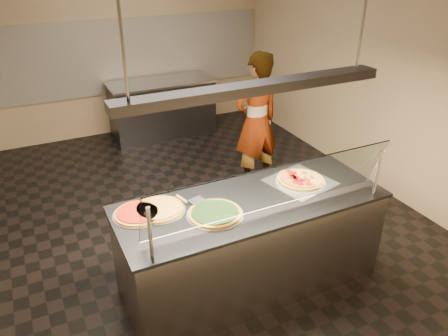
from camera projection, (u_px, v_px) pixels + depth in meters
name	position (u px, v px, depth m)	size (l,w,h in m)	color
ground	(193.00, 212.00, 5.40)	(5.00, 6.00, 0.02)	black
wall_back	(120.00, 43.00, 7.11)	(5.00, 0.02, 3.00)	tan
wall_front	(401.00, 252.00, 2.30)	(5.00, 0.02, 3.00)	tan
wall_right	(368.00, 69.00, 5.68)	(0.02, 6.00, 3.00)	tan
tile_band	(122.00, 56.00, 7.18)	(4.90, 0.02, 1.20)	silver
serving_counter	(250.00, 242.00, 4.07)	(2.42, 0.94, 0.93)	#B7B7BC
sneeze_guard	(274.00, 188.00, 3.45)	(2.18, 0.18, 0.54)	#B7B7BC
perforated_tray	(300.00, 181.00, 4.15)	(0.64, 0.64, 0.01)	silver
half_pizza_pepperoni	(291.00, 181.00, 4.10)	(0.32, 0.48, 0.05)	olive
half_pizza_sausage	(310.00, 177.00, 4.19)	(0.32, 0.48, 0.04)	olive
pizza_spinach	(215.00, 213.00, 3.64)	(0.48, 0.48, 0.03)	silver
pizza_cheese	(158.00, 208.00, 3.71)	(0.46, 0.46, 0.03)	silver
pizza_tomato	(138.00, 213.00, 3.64)	(0.42, 0.42, 0.03)	silver
pizza_spatula	(188.00, 199.00, 3.82)	(0.22, 0.22, 0.02)	#B7B7BC
prep_table	(162.00, 108.00, 7.41)	(1.73, 0.74, 0.93)	#2E2E33
worker	(256.00, 122.00, 5.61)	(0.66, 0.43, 1.81)	#27242C
heat_lamp_housing	(255.00, 88.00, 3.39)	(2.30, 0.18, 0.08)	#2E2E33
lamp_rod_left	(121.00, 24.00, 2.76)	(0.02, 0.02, 1.01)	#B7B7BC
lamp_rod_right	(365.00, 7.00, 3.53)	(0.02, 0.02, 1.01)	#B7B7BC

